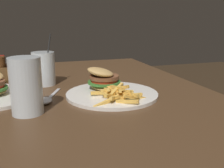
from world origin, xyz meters
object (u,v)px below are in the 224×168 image
(beer_glass, at_px, (26,87))
(condiment_caddy, at_px, (2,72))
(juice_glass, at_px, (44,70))
(spoon, at_px, (45,100))
(meal_plate_near, at_px, (109,88))

(beer_glass, bearing_deg, condiment_caddy, 12.68)
(juice_glass, bearing_deg, spoon, 176.45)
(beer_glass, bearing_deg, juice_glass, -11.81)
(meal_plate_near, distance_m, condiment_caddy, 0.46)
(condiment_caddy, bearing_deg, beer_glass, -167.32)
(meal_plate_near, distance_m, spoon, 0.20)
(beer_glass, xyz_separation_m, juice_glass, (0.29, -0.06, -0.01))
(beer_glass, height_order, spoon, beer_glass)
(spoon, height_order, condiment_caddy, condiment_caddy)
(beer_glass, height_order, juice_glass, juice_glass)
(condiment_caddy, bearing_deg, spoon, -157.08)
(juice_glass, bearing_deg, meal_plate_near, -135.18)
(beer_glass, distance_m, juice_glass, 0.30)
(beer_glass, xyz_separation_m, spoon, (0.08, -0.05, -0.06))
(juice_glass, bearing_deg, beer_glass, 168.19)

